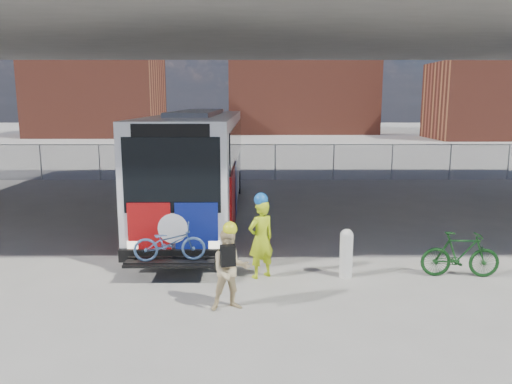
{
  "coord_description": "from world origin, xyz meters",
  "views": [
    {
      "loc": [
        -0.13,
        -13.39,
        4.02
      ],
      "look_at": [
        -0.06,
        -0.22,
        1.6
      ],
      "focal_mm": 35.0,
      "sensor_mm": 36.0,
      "label": 1
    }
  ],
  "objects_px": {
    "bus": "(200,156)",
    "bike_parked": "(460,254)",
    "cyclist_tan": "(230,269)",
    "bollard": "(346,251)",
    "cyclist_hivis": "(261,237)"
  },
  "relations": [
    {
      "from": "bus",
      "to": "bike_parked",
      "type": "relative_size",
      "value": 7.27
    },
    {
      "from": "bus",
      "to": "cyclist_tan",
      "type": "height_order",
      "value": "bus"
    },
    {
      "from": "bus",
      "to": "bollard",
      "type": "bearing_deg",
      "value": -57.71
    },
    {
      "from": "bike_parked",
      "to": "bollard",
      "type": "bearing_deg",
      "value": 94.32
    },
    {
      "from": "bollard",
      "to": "bike_parked",
      "type": "distance_m",
      "value": 2.63
    },
    {
      "from": "bus",
      "to": "cyclist_hivis",
      "type": "xyz_separation_m",
      "value": [
        2.04,
        -6.33,
        -1.15
      ]
    },
    {
      "from": "bus",
      "to": "bollard",
      "type": "distance_m",
      "value": 7.64
    },
    {
      "from": "bollard",
      "to": "cyclist_hivis",
      "type": "distance_m",
      "value": 1.99
    },
    {
      "from": "cyclist_hivis",
      "to": "cyclist_tan",
      "type": "height_order",
      "value": "cyclist_hivis"
    },
    {
      "from": "bike_parked",
      "to": "bus",
      "type": "bearing_deg",
      "value": 50.65
    },
    {
      "from": "cyclist_hivis",
      "to": "cyclist_tan",
      "type": "bearing_deg",
      "value": 38.07
    },
    {
      "from": "bus",
      "to": "bollard",
      "type": "height_order",
      "value": "bus"
    },
    {
      "from": "cyclist_hivis",
      "to": "bike_parked",
      "type": "xyz_separation_m",
      "value": [
        4.59,
        -0.0,
        -0.42
      ]
    },
    {
      "from": "bus",
      "to": "cyclist_tan",
      "type": "xyz_separation_m",
      "value": [
        1.42,
        -8.14,
        -1.28
      ]
    },
    {
      "from": "bike_parked",
      "to": "cyclist_hivis",
      "type": "bearing_deg",
      "value": 94.32
    }
  ]
}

